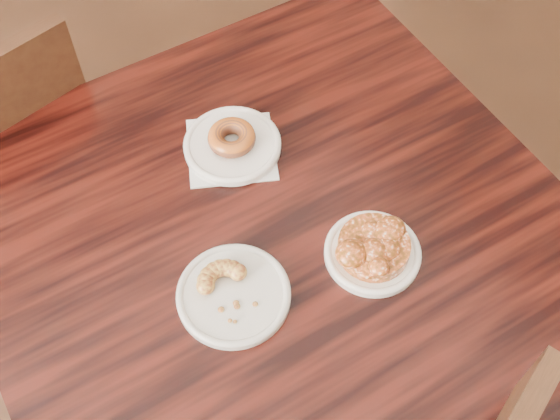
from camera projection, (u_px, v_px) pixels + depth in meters
cafe_table at (277, 327)px, 1.46m from camera, size 1.04×1.04×0.75m
napkin at (231, 149)px, 1.24m from camera, size 0.21×0.21×0.00m
plate_donut at (232, 145)px, 1.24m from camera, size 0.17×0.17×0.01m
plate_cruller at (234, 295)px, 1.08m from camera, size 0.18×0.18×0.01m
plate_fritter at (372, 253)px, 1.12m from camera, size 0.15×0.15×0.01m
glazed_donut at (232, 138)px, 1.22m from camera, size 0.08×0.08×0.03m
apple_fritter at (374, 245)px, 1.10m from camera, size 0.16×0.16×0.04m
cruller_fragment at (233, 290)px, 1.06m from camera, size 0.10×0.10×0.03m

